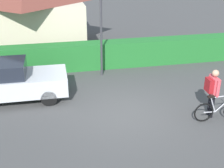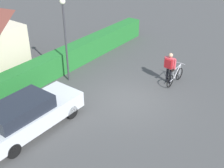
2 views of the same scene
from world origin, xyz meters
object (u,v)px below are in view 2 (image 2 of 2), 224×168
(parked_car_near, at_px, (29,114))
(bicycle, at_px, (175,77))
(street_lamp, at_px, (65,30))
(person_rider, at_px, (169,65))

(parked_car_near, bearing_deg, bicycle, -22.99)
(parked_car_near, distance_m, bicycle, 7.69)
(parked_car_near, height_order, street_lamp, street_lamp)
(person_rider, height_order, street_lamp, street_lamp)
(person_rider, bearing_deg, parked_car_near, 158.76)
(parked_car_near, distance_m, person_rider, 7.43)
(parked_car_near, xyz_separation_m, street_lamp, (4.01, 1.71, 2.01))
(person_rider, bearing_deg, street_lamp, 123.46)
(person_rider, distance_m, street_lamp, 5.57)
(bicycle, xyz_separation_m, street_lamp, (-3.06, 4.71, 2.41))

